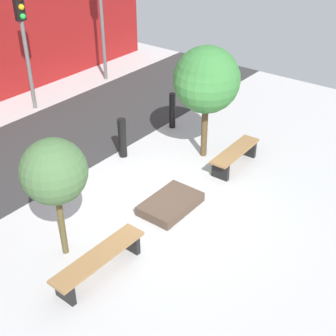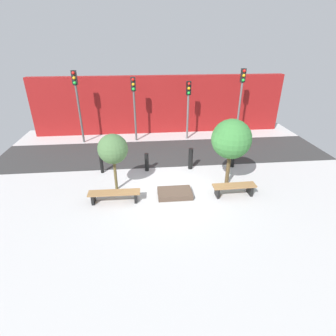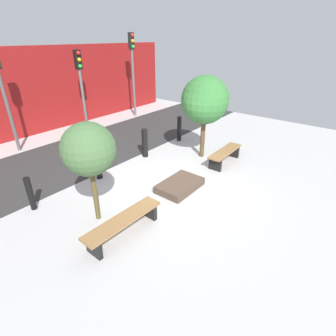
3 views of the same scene
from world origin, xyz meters
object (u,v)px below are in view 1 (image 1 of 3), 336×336
object	(u,v)px
bench_right	(235,155)
planter_bed	(171,204)
tree_behind_right_bench	(207,80)
traffic_light_mid_east	(23,31)
bollard_center	(122,138)
bollard_right	(172,111)
bench_left	(99,260)
tree_behind_left_bench	(54,172)
bollard_left	(59,176)

from	to	relation	value
bench_right	planter_bed	bearing A→B (deg)	174.11
tree_behind_right_bench	traffic_light_mid_east	bearing A→B (deg)	97.55
bollard_center	bollard_right	bearing A→B (deg)	0.00
bollard_center	bench_left	bearing A→B (deg)	-143.28
bench_right	tree_behind_right_bench	distance (m)	1.98
bench_right	tree_behind_right_bench	size ratio (longest dim) A/B	0.60
tree_behind_right_bench	traffic_light_mid_east	xyz separation A→B (m)	(-0.78, 5.91, 0.36)
tree_behind_right_bench	planter_bed	bearing A→B (deg)	-162.77
bollard_center	traffic_light_mid_east	size ratio (longest dim) A/B	0.30
planter_bed	tree_behind_right_bench	bearing A→B (deg)	17.23
bench_left	tree_behind_left_bench	distance (m)	1.78
bench_left	bollard_right	bearing A→B (deg)	25.90
planter_bed	traffic_light_mid_east	distance (m)	7.23
tree_behind_right_bench	bollard_left	bearing A→B (deg)	154.67
tree_behind_right_bench	bollard_left	world-z (taller)	tree_behind_right_bench
bench_right	bollard_right	bearing A→B (deg)	71.69
bench_right	planter_bed	size ratio (longest dim) A/B	1.27
planter_bed	tree_behind_right_bench	distance (m)	3.19
tree_behind_right_bench	tree_behind_left_bench	bearing A→B (deg)	180.00
bench_left	bollard_right	world-z (taller)	bollard_right
planter_bed	bench_left	bearing A→B (deg)	-175.23
bench_left	bollard_center	size ratio (longest dim) A/B	1.89
bollard_right	traffic_light_mid_east	xyz separation A→B (m)	(-1.58, 4.27, 1.91)
tree_behind_right_bench	traffic_light_mid_east	distance (m)	5.97
bench_left	tree_behind_left_bench	world-z (taller)	tree_behind_left_bench
bollard_left	traffic_light_mid_east	size ratio (longest dim) A/B	0.25
tree_behind_left_bench	bollard_right	xyz separation A→B (m)	(5.59, 1.64, -1.31)
bench_left	planter_bed	bearing A→B (deg)	5.89
tree_behind_right_bench	bollard_right	bearing A→B (deg)	64.00
bench_left	planter_bed	size ratio (longest dim) A/B	1.46
planter_bed	tree_behind_left_bench	size ratio (longest dim) A/B	0.56
tree_behind_left_bench	tree_behind_right_bench	bearing A→B (deg)	0.00
bench_right	traffic_light_mid_east	distance (m)	7.21
bench_right	bollard_left	world-z (taller)	bollard_left
bench_right	bollard_center	bearing A→B (deg)	116.16
bench_right	tree_behind_left_bench	world-z (taller)	tree_behind_left_bench
bollard_left	bollard_right	xyz separation A→B (m)	(4.26, 0.00, 0.08)
planter_bed	tree_behind_left_bench	xyz separation A→B (m)	(-2.39, 0.74, 1.73)
bollard_left	traffic_light_mid_east	distance (m)	5.42
tree_behind_right_bench	bollard_center	xyz separation A→B (m)	(-1.33, 1.64, -1.55)
planter_bed	bollard_center	size ratio (longest dim) A/B	1.29
bench_left	bollard_center	bearing A→B (deg)	37.83
tree_behind_left_bench	bollard_center	world-z (taller)	tree_behind_left_bench
traffic_light_mid_east	bench_right	bearing A→B (deg)	-83.48
traffic_light_mid_east	bollard_center	bearing A→B (deg)	-97.31
bench_right	bollard_left	bearing A→B (deg)	142.17
bollard_right	traffic_light_mid_east	distance (m)	4.94
tree_behind_left_bench	bench_left	bearing A→B (deg)	-90.00
tree_behind_left_bench	tree_behind_right_bench	world-z (taller)	tree_behind_right_bench
bollard_left	bollard_center	size ratio (longest dim) A/B	0.84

